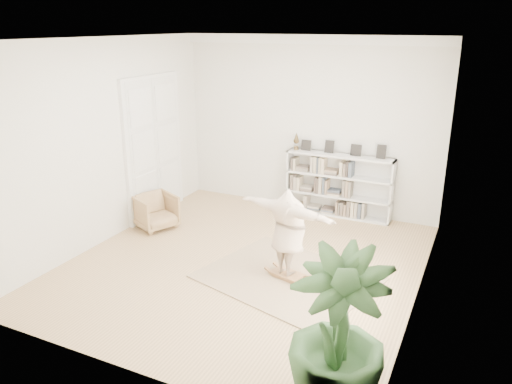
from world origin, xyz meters
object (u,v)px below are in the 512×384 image
armchair (156,211)px  rocker_board (287,274)px  bookshelf (338,186)px  person (288,230)px  houseplant (337,334)px

armchair → rocker_board: bearing=-79.3°
bookshelf → person: size_ratio=1.28×
bookshelf → armchair: (-3.01, -2.17, -0.30)m
houseplant → armchair: bearing=145.0°
bookshelf → rocker_board: bearing=-88.4°
bookshelf → houseplant: 5.59m
rocker_board → armchair: bearing=-179.8°
person → houseplant: bearing=136.9°
armchair → person: person is taller
rocker_board → houseplant: bearing=-43.1°
bookshelf → person: bookshelf is taller
rocker_board → houseplant: size_ratio=0.31×
person → bookshelf: bearing=-73.3°
person → houseplant: size_ratio=0.96×
bookshelf → rocker_board: size_ratio=3.92×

